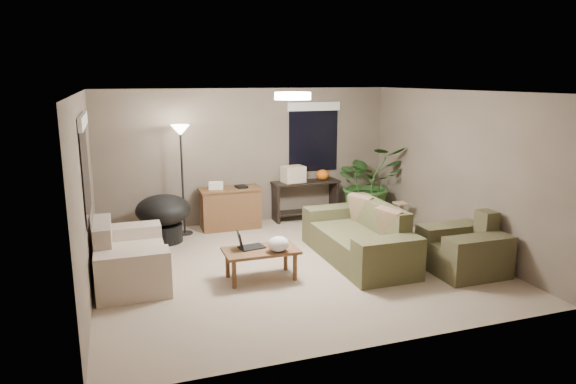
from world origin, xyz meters
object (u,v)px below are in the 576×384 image
object	(u,v)px
armchair	(464,251)
papasan_chair	(163,215)
console_table	(305,197)
coffee_table	(261,254)
main_sofa	(360,240)
floor_lamp	(181,143)
desk	(230,208)
cat_scratching_post	(400,218)
loveseat	(129,259)
houseplant	(368,191)

from	to	relation	value
armchair	papasan_chair	xyz separation A→B (m)	(-3.87, 2.73, 0.17)
armchair	console_table	xyz separation A→B (m)	(-1.14, 3.29, 0.14)
armchair	papasan_chair	size ratio (longest dim) A/B	1.07
armchair	coffee_table	world-z (taller)	armchair
armchair	console_table	distance (m)	3.49
main_sofa	floor_lamp	world-z (taller)	floor_lamp
armchair	desk	bearing A→B (deg)	130.02
cat_scratching_post	loveseat	bearing A→B (deg)	-169.00
desk	houseplant	size ratio (longest dim) A/B	0.76
loveseat	floor_lamp	world-z (taller)	floor_lamp
houseplant	cat_scratching_post	bearing A→B (deg)	-73.56
houseplant	papasan_chair	bearing A→B (deg)	-177.48
main_sofa	loveseat	distance (m)	3.33
loveseat	armchair	xyz separation A→B (m)	(4.49, -1.17, 0.00)
floor_lamp	houseplant	world-z (taller)	floor_lamp
armchair	desk	distance (m)	4.12
desk	papasan_chair	world-z (taller)	papasan_chair
armchair	houseplant	world-z (taller)	houseplant
armchair	main_sofa	bearing A→B (deg)	141.47
coffee_table	loveseat	bearing A→B (deg)	163.04
console_table	cat_scratching_post	xyz separation A→B (m)	(1.37, -1.21, -0.22)
papasan_chair	houseplant	size ratio (longest dim) A/B	0.64
loveseat	console_table	distance (m)	3.97
armchair	coffee_table	size ratio (longest dim) A/B	1.00
main_sofa	houseplant	world-z (taller)	houseplant
papasan_chair	cat_scratching_post	distance (m)	4.16
console_table	cat_scratching_post	size ratio (longest dim) A/B	2.60
papasan_chair	coffee_table	bearing A→B (deg)	-62.50
floor_lamp	main_sofa	bearing A→B (deg)	-42.73
armchair	papasan_chair	world-z (taller)	armchair
desk	floor_lamp	size ratio (longest dim) A/B	0.58
loveseat	console_table	size ratio (longest dim) A/B	1.23
cat_scratching_post	desk	bearing A→B (deg)	159.56
coffee_table	cat_scratching_post	bearing A→B (deg)	25.43
loveseat	houseplant	bearing A→B (deg)	21.18
console_table	loveseat	bearing A→B (deg)	-147.56
houseplant	cat_scratching_post	distance (m)	0.92
console_table	houseplant	size ratio (longest dim) A/B	0.90
main_sofa	loveseat	bearing A→B (deg)	175.85
loveseat	coffee_table	size ratio (longest dim) A/B	1.60
coffee_table	houseplant	size ratio (longest dim) A/B	0.69
main_sofa	desk	size ratio (longest dim) A/B	2.00
papasan_chair	cat_scratching_post	size ratio (longest dim) A/B	1.87
coffee_table	houseplant	world-z (taller)	houseplant
loveseat	main_sofa	bearing A→B (deg)	-4.15
papasan_chair	cat_scratching_post	bearing A→B (deg)	-8.97
loveseat	armchair	distance (m)	4.64
coffee_table	desk	xyz separation A→B (m)	(0.14, 2.51, 0.02)
loveseat	coffee_table	world-z (taller)	loveseat
armchair	desk	world-z (taller)	armchair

